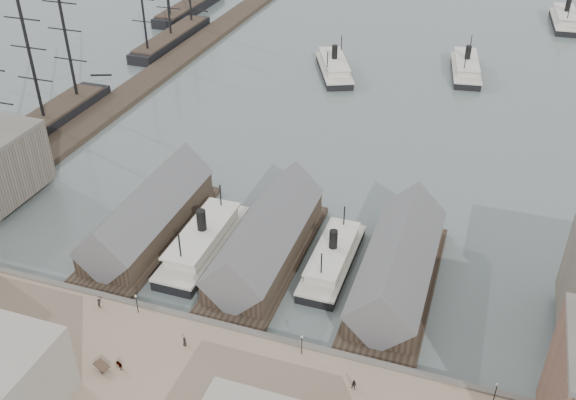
% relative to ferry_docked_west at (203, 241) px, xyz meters
% --- Properties ---
extents(ground, '(900.00, 900.00, 0.00)m').
position_rel_ferry_docked_west_xyz_m(ground, '(13.00, -15.29, -2.41)').
color(ground, '#505C5B').
rests_on(ground, ground).
extents(quay, '(180.00, 30.00, 2.00)m').
position_rel_ferry_docked_west_xyz_m(quay, '(13.00, -35.29, -1.41)').
color(quay, '#8A735C').
rests_on(quay, ground).
extents(seawall, '(180.00, 1.20, 2.30)m').
position_rel_ferry_docked_west_xyz_m(seawall, '(13.00, -20.49, -1.26)').
color(seawall, '#59544C').
rests_on(seawall, ground).
extents(west_wharf, '(10.00, 220.00, 1.60)m').
position_rel_ferry_docked_west_xyz_m(west_wharf, '(-55.00, 84.71, -1.61)').
color(west_wharf, '#2D231C').
rests_on(west_wharf, ground).
extents(ferry_shed_west, '(14.00, 42.00, 12.60)m').
position_rel_ferry_docked_west_xyz_m(ferry_shed_west, '(-13.00, 1.58, 2.23)').
color(ferry_shed_west, '#2D231C').
rests_on(ferry_shed_west, ground).
extents(ferry_shed_center, '(14.00, 42.00, 12.60)m').
position_rel_ferry_docked_west_xyz_m(ferry_shed_center, '(13.00, 1.58, 2.23)').
color(ferry_shed_center, '#2D231C').
rests_on(ferry_shed_center, ground).
extents(ferry_shed_east, '(14.00, 42.00, 12.60)m').
position_rel_ferry_docked_west_xyz_m(ferry_shed_east, '(39.00, 1.58, 2.23)').
color(ferry_shed_east, '#2D231C').
rests_on(ferry_shed_east, ground).
extents(lamp_post_near_w, '(0.44, 0.44, 3.92)m').
position_rel_ferry_docked_west_xyz_m(lamp_post_near_w, '(-2.00, -22.29, 2.30)').
color(lamp_post_near_w, black).
rests_on(lamp_post_near_w, quay).
extents(lamp_post_near_e, '(0.44, 0.44, 3.92)m').
position_rel_ferry_docked_west_xyz_m(lamp_post_near_e, '(28.00, -22.29, 2.30)').
color(lamp_post_near_e, black).
rests_on(lamp_post_near_e, quay).
extents(lamp_post_far_e, '(0.44, 0.44, 3.92)m').
position_rel_ferry_docked_west_xyz_m(lamp_post_far_e, '(58.00, -22.29, 2.30)').
color(lamp_post_far_e, black).
rests_on(lamp_post_far_e, quay).
extents(ferry_docked_west, '(8.65, 28.83, 10.30)m').
position_rel_ferry_docked_west_xyz_m(ferry_docked_west, '(0.00, 0.00, 0.00)').
color(ferry_docked_west, black).
rests_on(ferry_docked_west, ground).
extents(ferry_docked_east, '(7.58, 25.26, 9.02)m').
position_rel_ferry_docked_west_xyz_m(ferry_docked_east, '(26.00, 3.49, -0.30)').
color(ferry_docked_east, black).
rests_on(ferry_docked_east, ground).
extents(ferry_open_near, '(19.61, 29.96, 10.33)m').
position_rel_ferry_docked_west_xyz_m(ferry_open_near, '(-0.71, 101.44, 0.01)').
color(ferry_open_near, black).
rests_on(ferry_open_near, ground).
extents(ferry_open_mid, '(12.79, 29.51, 10.20)m').
position_rel_ferry_docked_west_xyz_m(ferry_open_mid, '(40.18, 115.35, -0.02)').
color(ferry_open_mid, black).
rests_on(ferry_open_mid, ground).
extents(ferry_open_far, '(11.56, 31.44, 11.01)m').
position_rel_ferry_docked_west_xyz_m(ferry_open_far, '(71.97, 181.08, 0.17)').
color(ferry_open_far, black).
rests_on(ferry_open_far, ground).
extents(sailing_ship_near, '(9.59, 66.05, 39.42)m').
position_rel_ferry_docked_west_xyz_m(sailing_ship_near, '(-64.48, 28.15, 0.48)').
color(sailing_ship_near, black).
rests_on(sailing_ship_near, ground).
extents(sailing_ship_mid, '(8.46, 48.89, 34.79)m').
position_rel_ferry_docked_west_xyz_m(sailing_ship_mid, '(-65.32, 111.11, 0.08)').
color(sailing_ship_mid, black).
rests_on(sailing_ship_mid, ground).
extents(sailing_ship_far, '(9.07, 50.36, 37.27)m').
position_rel_ferry_docked_west_xyz_m(sailing_ship_far, '(-76.59, 149.38, 0.28)').
color(sailing_ship_far, black).
rests_on(sailing_ship_far, ground).
extents(horse_cart_left, '(4.53, 3.73, 1.49)m').
position_rel_ferry_docked_west_xyz_m(horse_cart_left, '(-17.05, -33.51, 0.36)').
color(horse_cart_left, black).
rests_on(horse_cart_left, quay).
extents(horse_cart_center, '(4.90, 3.00, 1.57)m').
position_rel_ferry_docked_west_xyz_m(horse_cart_center, '(1.00, -35.06, 0.39)').
color(horse_cart_center, black).
rests_on(horse_cart_center, quay).
extents(pedestrian_2, '(0.82, 1.23, 1.78)m').
position_rel_ferry_docked_west_xyz_m(pedestrian_2, '(-9.04, -23.29, 0.48)').
color(pedestrian_2, black).
rests_on(pedestrian_2, quay).
extents(pedestrian_3, '(1.04, 0.75, 1.64)m').
position_rel_ferry_docked_west_xyz_m(pedestrian_3, '(-6.27, -42.01, 0.41)').
color(pedestrian_3, black).
rests_on(pedestrian_3, quay).
extents(pedestrian_4, '(0.99, 0.88, 1.69)m').
position_rel_ferry_docked_west_xyz_m(pedestrian_4, '(9.30, -26.80, 0.43)').
color(pedestrian_4, black).
rests_on(pedestrian_4, quay).
extents(pedestrian_5, '(0.71, 0.66, 1.58)m').
position_rel_ferry_docked_west_xyz_m(pedestrian_5, '(17.72, -34.92, 0.38)').
color(pedestrian_5, black).
rests_on(pedestrian_5, quay).
extents(pedestrian_6, '(1.02, 0.88, 1.81)m').
position_rel_ferry_docked_west_xyz_m(pedestrian_6, '(37.72, -26.70, 0.49)').
color(pedestrian_6, black).
rests_on(pedestrian_6, quay).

